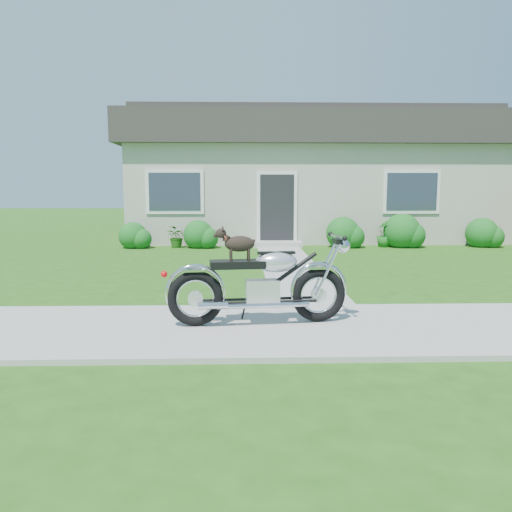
% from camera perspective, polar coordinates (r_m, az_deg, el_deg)
% --- Properties ---
extents(ground, '(80.00, 80.00, 0.00)m').
position_cam_1_polar(ground, '(6.53, 21.44, -7.63)').
color(ground, '#235114').
rests_on(ground, ground).
extents(sidewalk, '(24.00, 2.20, 0.04)m').
position_cam_1_polar(sidewalk, '(6.52, 21.45, -7.46)').
color(sidewalk, '#9E9B93').
rests_on(sidewalk, ground).
extents(walkway, '(1.20, 8.00, 0.03)m').
position_cam_1_polar(walkway, '(10.96, 3.81, -1.04)').
color(walkway, '#9E9B93').
rests_on(walkway, ground).
extents(house, '(12.60, 7.03, 4.50)m').
position_cam_1_polar(house, '(17.97, 6.58, 9.13)').
color(house, beige).
rests_on(house, ground).
extents(shrub_row, '(10.97, 1.06, 1.06)m').
position_cam_1_polar(shrub_row, '(14.60, 9.32, 2.56)').
color(shrub_row, '#185C1C').
rests_on(shrub_row, ground).
extents(potted_plant_left, '(0.74, 0.76, 0.64)m').
position_cam_1_polar(potted_plant_left, '(14.52, -9.01, 2.21)').
color(potted_plant_left, '#245617').
rests_on(potted_plant_left, ground).
extents(potted_plant_right, '(0.47, 0.47, 0.78)m').
position_cam_1_polar(potted_plant_right, '(14.97, 14.43, 2.49)').
color(potted_plant_right, '#1B651D').
rests_on(potted_plant_right, ground).
extents(motorcycle_with_dog, '(2.22, 0.61, 1.16)m').
position_cam_1_polar(motorcycle_with_dog, '(6.00, 0.63, -3.02)').
color(motorcycle_with_dog, black).
rests_on(motorcycle_with_dog, sidewalk).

